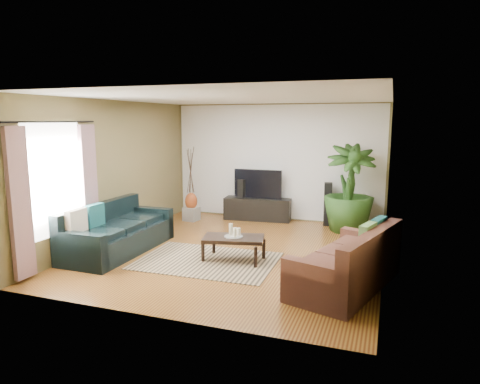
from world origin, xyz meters
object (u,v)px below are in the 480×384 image
at_px(sofa_left, 119,228).
at_px(television, 258,184).
at_px(sofa_right, 346,258).
at_px(speaker_right, 328,204).
at_px(coffee_table, 234,249).
at_px(pedestal, 191,214).
at_px(side_table, 145,222).
at_px(speaker_left, 243,199).
at_px(tv_stand, 258,209).
at_px(vase, 191,201).
at_px(potted_plant, 349,188).

xyz_separation_m(sofa_left, television, (1.61, 3.18, 0.43)).
distance_m(sofa_right, speaker_right, 3.60).
xyz_separation_m(coffee_table, pedestal, (-1.94, 2.37, -0.05)).
bearing_deg(speaker_right, side_table, -158.99).
bearing_deg(sofa_right, speaker_left, -124.78).
bearing_deg(tv_stand, coffee_table, -85.89).
bearing_deg(television, speaker_right, 0.00).
relative_size(vase, side_table, 0.83).
bearing_deg(potted_plant, tv_stand, 170.17).
distance_m(coffee_table, potted_plant, 3.15).
bearing_deg(vase, speaker_left, 29.43).
distance_m(television, speaker_right, 1.67).
xyz_separation_m(sofa_right, speaker_right, (-0.75, 3.52, 0.05)).
height_order(sofa_right, tv_stand, sofa_right).
relative_size(coffee_table, tv_stand, 0.64).
bearing_deg(vase, television, 22.63).
bearing_deg(sofa_right, potted_plant, -157.96).
bearing_deg(side_table, coffee_table, -23.75).
height_order(speaker_right, pedestal, speaker_right).
xyz_separation_m(coffee_table, speaker_right, (1.13, 2.97, 0.28)).
xyz_separation_m(sofa_left, speaker_left, (1.24, 3.18, 0.05)).
bearing_deg(television, coffee_table, -80.48).
height_order(sofa_left, coffee_table, sofa_left).
height_order(tv_stand, speaker_right, speaker_right).
bearing_deg(speaker_left, vase, -131.00).
relative_size(sofa_right, tv_stand, 1.31).
xyz_separation_m(coffee_table, side_table, (-2.35, 1.03, 0.04)).
bearing_deg(coffee_table, potted_plant, 45.14).
bearing_deg(sofa_right, pedestal, -110.25).
height_order(tv_stand, side_table, tv_stand).
xyz_separation_m(tv_stand, speaker_left, (-0.38, 0.00, 0.22)).
bearing_deg(potted_plant, speaker_right, 142.81).
distance_m(sofa_left, speaker_left, 3.41).
height_order(sofa_right, television, television).
height_order(sofa_right, pedestal, sofa_right).
height_order(sofa_left, speaker_left, speaker_left).
distance_m(television, potted_plant, 2.14).
xyz_separation_m(potted_plant, side_table, (-3.96, -1.58, -0.68)).
bearing_deg(side_table, speaker_right, 29.16).
bearing_deg(tv_stand, speaker_right, -5.42).
bearing_deg(television, sofa_right, -55.89).
relative_size(coffee_table, potted_plant, 0.54).
relative_size(television, potted_plant, 0.62).
relative_size(coffee_table, pedestal, 3.18).
xyz_separation_m(speaker_right, pedestal, (-3.07, -0.60, -0.32)).
height_order(sofa_right, coffee_table, sofa_right).
bearing_deg(side_table, vase, 72.96).
bearing_deg(television, side_table, -133.61).
xyz_separation_m(pedestal, side_table, (-0.41, -1.34, 0.08)).
xyz_separation_m(sofa_left, tv_stand, (1.61, 3.18, -0.17)).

